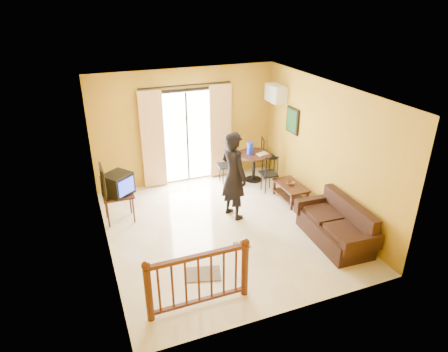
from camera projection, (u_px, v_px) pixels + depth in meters
name	position (u px, v px, depth m)	size (l,w,h in m)	color
ground	(224.00, 228.00, 8.10)	(5.00, 5.00, 0.00)	beige
room_shell	(224.00, 150.00, 7.38)	(5.00, 5.00, 5.00)	white
balcony_door	(187.00, 136.00, 9.65)	(2.25, 0.14, 2.46)	black
tv_table	(118.00, 198.00, 8.18)	(0.61, 0.51, 0.61)	black
television	(118.00, 184.00, 8.06)	(0.67, 0.66, 0.45)	black
picture_left	(103.00, 181.00, 6.54)	(0.05, 0.42, 0.52)	black
dining_table	(254.00, 159.00, 9.93)	(0.86, 0.86, 0.72)	black
water_jug	(250.00, 148.00, 9.80)	(0.16, 0.16, 0.30)	#1529CD
serving_tray	(262.00, 154.00, 9.83)	(0.28, 0.18, 0.02)	beige
dining_chairs	(254.00, 181.00, 10.10)	(1.74, 1.45, 0.95)	black
air_conditioner	(275.00, 93.00, 9.53)	(0.31, 0.60, 0.40)	white
botanical_print	(292.00, 121.00, 9.24)	(0.05, 0.50, 0.60)	black
coffee_table	(290.00, 190.00, 9.08)	(0.50, 0.90, 0.40)	black
bowl	(291.00, 183.00, 9.02)	(0.19, 0.19, 0.06)	brown
sofa	(337.00, 227.00, 7.60)	(0.86, 1.72, 0.81)	black
standing_person	(234.00, 176.00, 8.18)	(0.69, 0.45, 1.88)	black
stair_balustrade	(199.00, 276.00, 5.88)	(1.63, 0.13, 1.04)	#471E0F
doormat	(203.00, 274.00, 6.78)	(0.60, 0.40, 0.02)	#5D534A
sandals	(242.00, 245.00, 7.55)	(0.28, 0.26, 0.03)	brown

